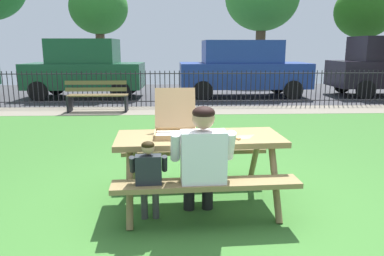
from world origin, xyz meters
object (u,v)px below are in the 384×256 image
at_px(parked_car_right, 243,68).
at_px(pizza_box_open, 175,123).
at_px(adult_at_table, 202,159).
at_px(far_tree_midright, 365,12).
at_px(pizza_slice_on_table, 242,137).
at_px(child_at_table, 149,175).
at_px(far_tree_midleft, 99,9).
at_px(parked_car_center, 85,68).
at_px(park_bench_center, 98,96).
at_px(picnic_table_foreground, 199,151).

bearing_deg(parked_car_right, pizza_box_open, -104.76).
bearing_deg(parked_car_right, adult_at_table, -102.38).
distance_m(parked_car_right, far_tree_midright, 9.36).
bearing_deg(pizza_box_open, pizza_slice_on_table, -16.18).
xyz_separation_m(pizza_box_open, child_at_table, (-0.26, -0.68, -0.36)).
relative_size(pizza_box_open, far_tree_midleft, 0.12).
xyz_separation_m(child_at_table, parked_car_center, (-2.82, 9.58, 0.49)).
distance_m(parked_car_right, far_tree_midleft, 8.65).
bearing_deg(far_tree_midright, far_tree_midleft, 180.00).
bearing_deg(adult_at_table, child_at_table, -174.15).
bearing_deg(adult_at_table, parked_car_right, 77.62).
bearing_deg(park_bench_center, far_tree_midright, 37.15).
bearing_deg(far_tree_midleft, parked_car_right, -43.88).
relative_size(far_tree_midleft, far_tree_midright, 1.01).
relative_size(pizza_box_open, adult_at_table, 0.47).
xyz_separation_m(picnic_table_foreground, child_at_table, (-0.52, -0.55, -0.07)).
xyz_separation_m(pizza_slice_on_table, park_bench_center, (-2.80, 6.19, -0.36)).
bearing_deg(adult_at_table, far_tree_midright, 59.27).
height_order(parked_car_center, parked_car_right, parked_car_center).
bearing_deg(far_tree_midright, pizza_slice_on_table, -120.14).
bearing_deg(far_tree_midleft, park_bench_center, -79.98).
distance_m(picnic_table_foreground, far_tree_midleft, 15.54).
bearing_deg(pizza_slice_on_table, pizza_box_open, 163.82).
height_order(child_at_table, parked_car_right, parked_car_right).
relative_size(pizza_slice_on_table, far_tree_midleft, 0.06).
xyz_separation_m(picnic_table_foreground, parked_car_center, (-3.33, 9.03, 0.41)).
bearing_deg(picnic_table_foreground, far_tree_midleft, 104.73).
bearing_deg(parked_car_right, picnic_table_foreground, -103.02).
bearing_deg(child_at_table, pizza_box_open, 69.17).
bearing_deg(far_tree_midright, park_bench_center, -142.85).
bearing_deg(parked_car_center, child_at_table, -73.62).
height_order(picnic_table_foreground, adult_at_table, adult_at_table).
height_order(pizza_slice_on_table, park_bench_center, park_bench_center).
xyz_separation_m(picnic_table_foreground, far_tree_midleft, (-3.88, 14.77, 2.90)).
height_order(parked_car_right, far_tree_midright, far_tree_midright).
xyz_separation_m(parked_car_center, parked_car_right, (5.42, -0.00, -0.01)).
relative_size(pizza_box_open, park_bench_center, 0.35).
relative_size(adult_at_table, far_tree_midright, 0.25).
bearing_deg(far_tree_midright, parked_car_center, -155.18).
height_order(pizza_slice_on_table, parked_car_center, parked_car_center).
height_order(pizza_slice_on_table, far_tree_midright, far_tree_midright).
height_order(picnic_table_foreground, parked_car_right, parked_car_right).
distance_m(pizza_box_open, adult_at_table, 0.71).
relative_size(pizza_slice_on_table, child_at_table, 0.35).
xyz_separation_m(pizza_slice_on_table, parked_car_right, (1.64, 9.11, 0.23)).
bearing_deg(parked_car_right, far_tree_midleft, 136.12).
bearing_deg(pizza_box_open, far_tree_midleft, 103.90).
height_order(pizza_box_open, parked_car_right, parked_car_right).
relative_size(pizza_box_open, pizza_slice_on_table, 1.85).
distance_m(pizza_box_open, parked_car_center, 9.42).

